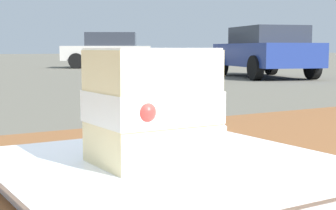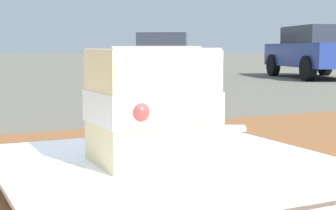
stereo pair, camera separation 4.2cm
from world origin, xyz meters
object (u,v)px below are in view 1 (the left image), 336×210
at_px(cake_slice, 152,106).
at_px(parked_car_near, 265,50).
at_px(parked_car_far, 108,50).
at_px(dessert_fork, 172,128).
at_px(dessert_plate, 168,170).

bearing_deg(cake_slice, parked_car_near, 47.53).
bearing_deg(parked_car_far, cake_slice, -114.75).
bearing_deg(dessert_fork, cake_slice, -125.47).
bearing_deg(dessert_plate, cake_slice, 168.05).
xyz_separation_m(dessert_fork, parked_car_near, (10.01, 10.89, 0.04)).
xyz_separation_m(dessert_plate, cake_slice, (-0.01, 0.00, 0.05)).
bearing_deg(dessert_fork, parked_car_near, 47.41).
distance_m(parked_car_near, parked_car_far, 9.20).
distance_m(dessert_plate, parked_car_near, 15.05).
bearing_deg(parked_car_far, parked_car_near, -84.89).
height_order(dessert_plate, cake_slice, cake_slice).
height_order(cake_slice, parked_car_far, parked_car_far).
bearing_deg(dessert_fork, parked_car_far, 65.38).
xyz_separation_m(dessert_fork, parked_car_far, (9.19, 20.06, 0.05)).
relative_size(parked_car_near, parked_car_far, 1.07).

